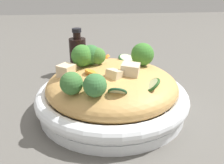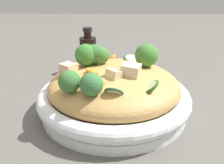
% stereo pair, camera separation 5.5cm
% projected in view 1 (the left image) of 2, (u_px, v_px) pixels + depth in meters
% --- Properties ---
extents(ground_plane, '(3.00, 3.00, 0.00)m').
position_uv_depth(ground_plane, '(112.00, 110.00, 0.58)').
color(ground_plane, '#595651').
extents(serving_bowl, '(0.34, 0.34, 0.05)m').
position_uv_depth(serving_bowl, '(112.00, 100.00, 0.57)').
color(serving_bowl, white).
rests_on(serving_bowl, ground_plane).
extents(noodle_heap, '(0.29, 0.29, 0.08)m').
position_uv_depth(noodle_heap, '(112.00, 85.00, 0.55)').
color(noodle_heap, tan).
rests_on(noodle_heap, serving_bowl).
extents(broccoli_florets, '(0.19, 0.21, 0.07)m').
position_uv_depth(broccoli_florets, '(101.00, 63.00, 0.52)').
color(broccoli_florets, '#A1B678').
rests_on(broccoli_florets, serving_bowl).
extents(carrot_coins, '(0.20, 0.07, 0.03)m').
position_uv_depth(carrot_coins, '(100.00, 71.00, 0.53)').
color(carrot_coins, orange).
rests_on(carrot_coins, serving_bowl).
extents(zucchini_slices, '(0.22, 0.11, 0.03)m').
position_uv_depth(zucchini_slices, '(132.00, 73.00, 0.53)').
color(zucchini_slices, beige).
rests_on(zucchini_slices, serving_bowl).
extents(chicken_chunks, '(0.12, 0.17, 0.04)m').
position_uv_depth(chicken_chunks, '(102.00, 70.00, 0.52)').
color(chicken_chunks, beige).
rests_on(chicken_chunks, serving_bowl).
extents(soy_sauce_bottle, '(0.05, 0.05, 0.14)m').
position_uv_depth(soy_sauce_bottle, '(78.00, 55.00, 0.77)').
color(soy_sauce_bottle, black).
rests_on(soy_sauce_bottle, ground_plane).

